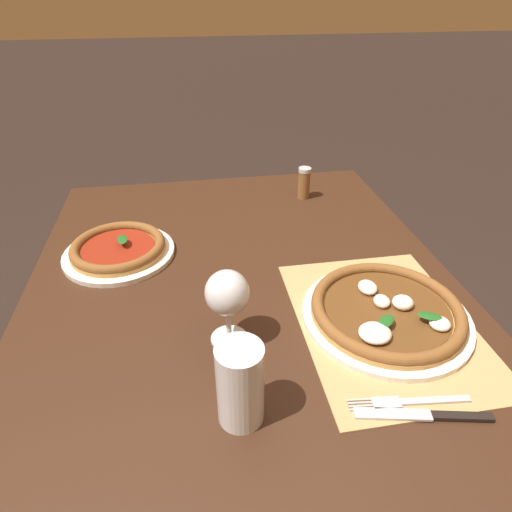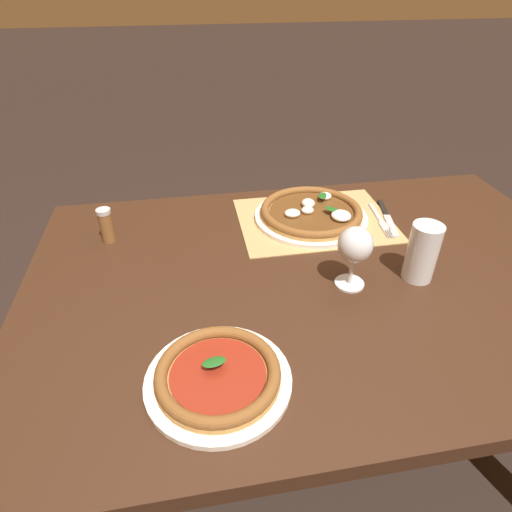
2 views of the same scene
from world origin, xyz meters
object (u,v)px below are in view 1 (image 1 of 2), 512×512
Objects in this scene: pizza_near at (387,311)px; pizza_far at (118,249)px; fork at (408,402)px; pepper_shaker at (304,183)px; wine_glass at (227,296)px; knife at (423,415)px; pint_glass at (240,386)px.

pizza_far is (0.33, 0.55, -0.00)m from pizza_near.
pepper_shaker is at bearing -2.30° from fork.
pizza_far is 0.42m from wine_glass.
knife is at bearing -128.44° from wine_glass.
pizza_near is at bearing -89.25° from wine_glass.
fork is 0.94× the size of knife.
pizza_near is 0.58m from pepper_shaker.
fork is at bearing -95.02° from pint_glass.
pint_glass is at bearing 179.71° from wine_glass.
wine_glass is at bearing 90.75° from pizza_near.
pizza_far is at bearing 24.75° from pint_glass.
pizza_near reaches higher than pizza_far.
pizza_far is at bearing 114.82° from pepper_shaker.
pepper_shaker is (0.25, -0.53, 0.03)m from pizza_far.
wine_glass is 0.37m from knife.
pepper_shaker is (0.58, -0.30, -0.06)m from wine_glass.
wine_glass is 0.35m from fork.
wine_glass is at bearing -0.29° from pint_glass.
pizza_near is 1.24× the size of pizza_far.
pint_glass is (-0.17, 0.32, 0.05)m from pizza_near.
pizza_far is at bearing 42.62° from knife.
pizza_far is at bearing 58.83° from pizza_near.
pint_glass is at bearing 79.72° from knife.
wine_glass is (-0.00, 0.32, 0.08)m from pizza_near.
pint_glass is 0.29m from knife.
wine_glass is (-0.34, -0.23, 0.09)m from pizza_far.
pizza_far reaches higher than knife.
pepper_shaker is at bearing 1.62° from pizza_near.
pint_glass reaches higher than knife.
pizza_near is at bearing -61.09° from pint_glass.
pint_glass is (-0.17, 0.00, -0.04)m from wine_glass.
knife is (-0.56, -0.51, -0.01)m from pizza_far.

